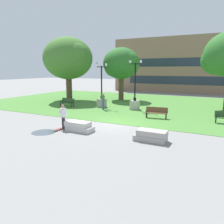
% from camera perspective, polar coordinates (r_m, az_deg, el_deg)
% --- Properties ---
extents(ground_plane, '(140.00, 140.00, 0.00)m').
position_cam_1_polar(ground_plane, '(16.35, 0.64, -3.14)').
color(ground_plane, gray).
extents(grass_lawn, '(40.00, 20.00, 0.02)m').
position_cam_1_polar(grass_lawn, '(25.54, 10.52, 1.87)').
color(grass_lawn, '#4C8438').
rests_on(grass_lawn, ground).
extents(concrete_block_center, '(1.88, 0.90, 0.64)m').
position_cam_1_polar(concrete_block_center, '(14.59, -8.63, -3.78)').
color(concrete_block_center, '#BCB7B2').
rests_on(concrete_block_center, ground).
extents(concrete_block_left, '(1.83, 0.90, 0.64)m').
position_cam_1_polar(concrete_block_left, '(12.64, 10.16, -6.16)').
color(concrete_block_left, '#9E9991').
rests_on(concrete_block_left, ground).
extents(person_skateboarder, '(0.85, 0.42, 1.71)m').
position_cam_1_polar(person_skateboarder, '(15.04, -12.64, -0.88)').
color(person_skateboarder, '#28282D').
rests_on(person_skateboarder, ground).
extents(skateboard, '(0.28, 1.03, 0.14)m').
position_cam_1_polar(skateboard, '(15.14, -13.59, -4.28)').
color(skateboard, maroon).
rests_on(skateboard, ground).
extents(puddle, '(1.52, 1.52, 0.01)m').
position_cam_1_polar(puddle, '(14.89, -17.45, -5.08)').
color(puddle, '#47515B').
rests_on(puddle, ground).
extents(park_bench_near_left, '(1.85, 0.72, 0.90)m').
position_cam_1_polar(park_bench_near_left, '(18.51, 11.55, 0.02)').
color(park_bench_near_left, brown).
rests_on(park_bench_near_left, grass_lawn).
extents(park_bench_far_left, '(1.85, 0.72, 0.90)m').
position_cam_1_polar(park_bench_far_left, '(24.32, -11.59, 2.63)').
color(park_bench_far_left, '#284723').
rests_on(park_bench_far_left, grass_lawn).
extents(lamp_post_center, '(1.32, 0.80, 5.02)m').
position_cam_1_polar(lamp_post_center, '(22.13, 5.96, 3.29)').
color(lamp_post_center, '#ADA89E').
rests_on(lamp_post_center, grass_lawn).
extents(lamp_post_left, '(1.32, 0.80, 4.75)m').
position_cam_1_polar(lamp_post_left, '(23.40, -2.70, 3.64)').
color(lamp_post_left, gray).
rests_on(lamp_post_left, grass_lawn).
extents(tree_near_left, '(4.96, 4.73, 6.77)m').
position_cam_1_polar(tree_near_left, '(29.02, 2.35, 12.42)').
color(tree_near_left, brown).
rests_on(tree_near_left, grass_lawn).
extents(tree_far_right, '(6.48, 6.17, 7.99)m').
position_cam_1_polar(tree_far_right, '(28.87, -11.52, 13.42)').
color(tree_far_right, brown).
rests_on(tree_far_right, grass_lawn).
extents(person_bystander_near_lawn, '(0.48, 0.54, 1.71)m').
position_cam_1_polar(person_bystander_near_lawn, '(21.83, -2.34, 3.08)').
color(person_bystander_near_lawn, '#384C7A').
rests_on(person_bystander_near_lawn, grass_lawn).
extents(building_facade_distant, '(24.51, 1.03, 9.48)m').
position_cam_1_polar(building_facade_distant, '(39.25, 17.91, 11.60)').
color(building_facade_distant, '#8E6B56').
rests_on(building_facade_distant, ground).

